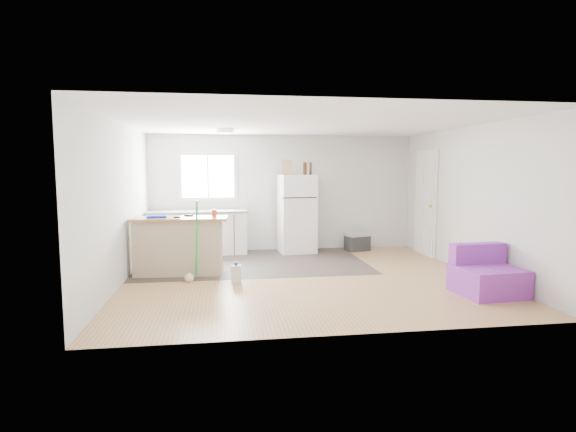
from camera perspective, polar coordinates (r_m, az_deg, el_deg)
The scene contains 19 objects.
room at distance 6.97m, azimuth 2.11°, elevation 1.84°, with size 5.51×5.01×2.41m.
vinyl_zone at distance 8.28m, azimuth -4.46°, elevation -5.88°, with size 4.05×2.50×0.00m, color #322A26.
window at distance 9.33m, azimuth -10.13°, elevation 4.96°, with size 1.18×0.06×0.98m.
interior_door at distance 9.31m, azimuth 17.06°, elevation 1.50°, with size 0.11×0.92×2.10m.
ceiling_fixture at distance 8.07m, azimuth -8.00°, elevation 10.61°, with size 0.30×0.30×0.07m, color white.
kitchen_cabinets at distance 9.13m, azimuth -11.40°, elevation -2.03°, with size 2.01×0.77×1.15m.
peninsula at distance 7.49m, azimuth -13.69°, elevation -3.65°, with size 1.54×0.66×0.93m.
refrigerator at distance 9.16m, azimuth 1.11°, elevation 0.29°, with size 0.76×0.73×1.59m.
cooler at distance 9.52m, azimuth 8.79°, elevation -3.22°, with size 0.57×0.47×0.37m.
purple_seat at distance 6.76m, azimuth 23.88°, elevation -7.03°, with size 0.85×0.81×0.66m.
cleaner_jug at distance 6.83m, azimuth -6.59°, elevation -7.29°, with size 0.15×0.11×0.32m.
mop at distance 7.02m, azimuth -12.17°, elevation -6.25°, with size 0.23×0.35×1.25m.
red_cup at distance 7.38m, azimuth -9.34°, elevation 0.37°, with size 0.08×0.08×0.12m, color red.
blue_tray at distance 7.45m, azimuth -16.34°, elevation -0.07°, with size 0.30×0.22×0.04m, color #152CCE.
tool_a at distance 7.55m, azimuth -12.50°, elevation 0.08°, with size 0.14×0.05×0.03m, color black.
tool_b at distance 7.33m, azimuth -13.93°, elevation -0.14°, with size 0.10×0.04×0.03m, color black.
cardboard_box at distance 9.01m, azimuth -0.15°, elevation 6.20°, with size 0.20×0.10×0.30m, color tan.
bottle_left at distance 9.03m, azimuth 2.17°, elevation 6.04°, with size 0.07×0.07×0.25m, color #39210A.
bottle_right at distance 9.16m, azimuth 2.81°, elevation 6.03°, with size 0.07×0.07×0.25m, color #39210A.
Camera 1 is at (-1.25, -6.84, 1.71)m, focal length 28.00 mm.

